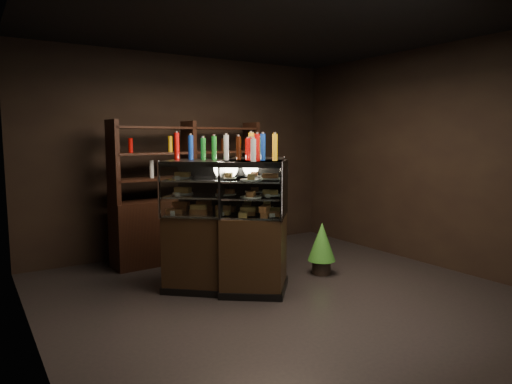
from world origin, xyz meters
The scene contains 7 objects.
ground centered at (0.00, 0.00, 0.00)m, with size 5.00×5.00×0.00m, color black.
room_shell centered at (0.00, 0.00, 1.94)m, with size 5.02×5.02×3.01m.
display_case centered at (-0.20, 0.55, 0.51)m, with size 1.87×1.53×1.52m.
food_display centered at (-0.20, 0.55, 1.14)m, with size 1.43×1.10×0.46m.
bottles_top centered at (-0.20, 0.55, 1.65)m, with size 1.25×0.97×0.30m.
potted_conifer centered at (0.91, 0.37, 0.44)m, with size 0.36×0.36×0.77m.
back_shelving centered at (-0.18, 2.05, 0.61)m, with size 2.31×0.57×2.00m.
Camera 1 is at (-2.92, -4.04, 1.77)m, focal length 32.00 mm.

